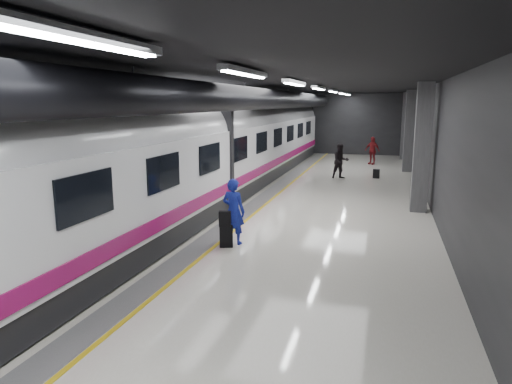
% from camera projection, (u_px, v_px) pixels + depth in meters
% --- Properties ---
extents(ground, '(40.00, 40.00, 0.00)m').
position_uv_depth(ground, '(281.00, 215.00, 15.64)').
color(ground, silver).
rests_on(ground, ground).
extents(platform_hall, '(10.02, 40.02, 4.51)m').
position_uv_depth(platform_hall, '(280.00, 110.00, 15.94)').
color(platform_hall, black).
rests_on(platform_hall, ground).
extents(train, '(3.05, 38.00, 4.05)m').
position_uv_depth(train, '(192.00, 153.00, 16.12)').
color(train, black).
rests_on(train, ground).
extents(traveler_main, '(0.73, 0.55, 1.81)m').
position_uv_depth(traveler_main, '(234.00, 211.00, 12.38)').
color(traveler_main, blue).
rests_on(traveler_main, ground).
extents(suitcase_main, '(0.41, 0.33, 0.57)m').
position_uv_depth(suitcase_main, '(226.00, 236.00, 12.19)').
color(suitcase_main, black).
rests_on(suitcase_main, ground).
extents(shoulder_bag, '(0.34, 0.23, 0.41)m').
position_uv_depth(shoulder_bag, '(225.00, 219.00, 12.07)').
color(shoulder_bag, black).
rests_on(shoulder_bag, suitcase_main).
extents(traveler_far_a, '(1.09, 1.01, 1.79)m').
position_uv_depth(traveler_far_a, '(341.00, 161.00, 23.13)').
color(traveler_far_a, black).
rests_on(traveler_far_a, ground).
extents(traveler_far_b, '(1.09, 0.86, 1.73)m').
position_uv_depth(traveler_far_b, '(372.00, 151.00, 28.54)').
color(traveler_far_b, maroon).
rests_on(traveler_far_b, ground).
extents(suitcase_far, '(0.34, 0.24, 0.46)m').
position_uv_depth(suitcase_far, '(376.00, 174.00, 23.34)').
color(suitcase_far, black).
rests_on(suitcase_far, ground).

